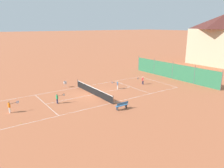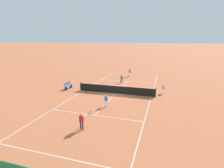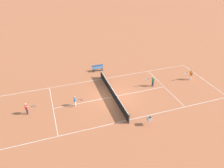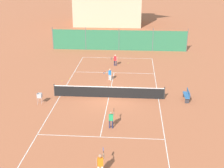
# 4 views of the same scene
# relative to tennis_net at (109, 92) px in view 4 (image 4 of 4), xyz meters

# --- Properties ---
(ground_plane) EXTENTS (600.00, 600.00, 0.00)m
(ground_plane) POSITION_rel_tennis_net_xyz_m (0.00, 0.00, -0.50)
(ground_plane) COLOR #B7603D
(court_line_markings) EXTENTS (8.25, 23.85, 0.01)m
(court_line_markings) POSITION_rel_tennis_net_xyz_m (0.00, 0.00, -0.50)
(court_line_markings) COLOR white
(court_line_markings) RESTS_ON ground
(tennis_net) EXTENTS (9.18, 0.08, 1.06)m
(tennis_net) POSITION_rel_tennis_net_xyz_m (0.00, 0.00, 0.00)
(tennis_net) COLOR #2D2D2D
(tennis_net) RESTS_ON ground
(windscreen_fence_far) EXTENTS (17.28, 0.08, 2.90)m
(windscreen_fence_far) POSITION_rel_tennis_net_xyz_m (-0.00, 15.50, 0.81)
(windscreen_fence_far) COLOR #2D754C
(windscreen_fence_far) RESTS_ON ground
(player_near_baseline) EXTENTS (0.44, 1.09, 1.30)m
(player_near_baseline) POSITION_rel_tennis_net_xyz_m (0.45, -10.25, 0.26)
(player_near_baseline) COLOR white
(player_near_baseline) RESTS_ON ground
(player_far_baseline) EXTENTS (0.59, 0.99, 1.24)m
(player_far_baseline) POSITION_rel_tennis_net_xyz_m (-0.06, 8.79, 0.23)
(player_far_baseline) COLOR #23284C
(player_far_baseline) RESTS_ON ground
(player_near_service) EXTENTS (0.42, 1.02, 1.22)m
(player_near_service) POSITION_rel_tennis_net_xyz_m (0.61, -5.13, 0.21)
(player_near_service) COLOR #23284C
(player_near_service) RESTS_ON ground
(player_far_service) EXTENTS (0.76, 0.84, 1.16)m
(player_far_service) POSITION_rel_tennis_net_xyz_m (-0.27, 4.11, 0.18)
(player_far_service) COLOR white
(player_far_service) RESTS_ON ground
(tennis_ball_service_box) EXTENTS (0.07, 0.07, 0.07)m
(tennis_ball_service_box) POSITION_rel_tennis_net_xyz_m (-1.79, 1.25, -0.47)
(tennis_ball_service_box) COLOR #CCE033
(tennis_ball_service_box) RESTS_ON ground
(tennis_ball_by_net_right) EXTENTS (0.07, 0.07, 0.07)m
(tennis_ball_by_net_right) POSITION_rel_tennis_net_xyz_m (1.33, 9.82, -0.47)
(tennis_ball_by_net_right) COLOR #CCE033
(tennis_ball_by_net_right) RESTS_ON ground
(tennis_ball_alley_left) EXTENTS (0.07, 0.07, 0.07)m
(tennis_ball_alley_left) POSITION_rel_tennis_net_xyz_m (-4.74, 3.56, -0.47)
(tennis_ball_alley_left) COLOR #CCE033
(tennis_ball_alley_left) RESTS_ON ground
(tennis_ball_far_corner) EXTENTS (0.07, 0.07, 0.07)m
(tennis_ball_far_corner) POSITION_rel_tennis_net_xyz_m (-4.17, 4.28, -0.47)
(tennis_ball_far_corner) COLOR #CCE033
(tennis_ball_far_corner) RESTS_ON ground
(ball_hopper) EXTENTS (0.36, 0.36, 0.89)m
(ball_hopper) POSITION_rel_tennis_net_xyz_m (-5.31, -1.68, 0.16)
(ball_hopper) COLOR #B7B7BC
(ball_hopper) RESTS_ON ground
(courtside_bench) EXTENTS (0.36, 1.50, 0.84)m
(courtside_bench) POSITION_rel_tennis_net_xyz_m (6.34, -0.08, -0.05)
(courtside_bench) COLOR #336699
(courtside_bench) RESTS_ON ground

